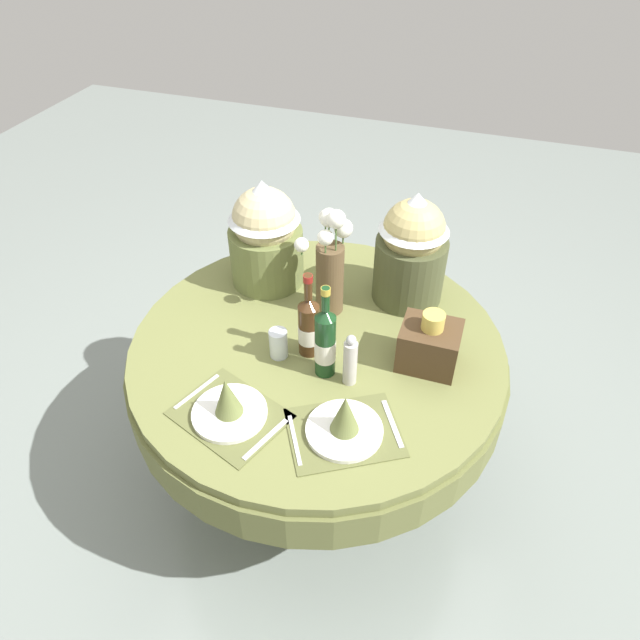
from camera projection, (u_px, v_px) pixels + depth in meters
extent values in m
plane|color=gray|center=(318.00, 467.00, 2.58)|extent=(8.00, 8.00, 0.00)
cylinder|color=olive|center=(317.00, 346.00, 2.10)|extent=(1.36, 1.36, 0.04)
cylinder|color=#626738|center=(317.00, 365.00, 2.16)|extent=(1.38, 1.38, 0.15)
cylinder|color=black|center=(317.00, 412.00, 2.34)|extent=(0.12, 0.12, 0.69)
cylinder|color=black|center=(318.00, 465.00, 2.57)|extent=(0.73, 0.73, 0.03)
cube|color=brown|center=(230.00, 415.00, 1.83)|extent=(0.41, 0.36, 0.00)
cylinder|color=white|center=(230.00, 413.00, 1.82)|extent=(0.24, 0.24, 0.02)
cone|color=#606B38|center=(227.00, 396.00, 1.77)|extent=(0.09, 0.09, 0.14)
cube|color=silver|center=(197.00, 391.00, 1.90)|extent=(0.08, 0.18, 0.00)
cube|color=silver|center=(266.00, 439.00, 1.75)|extent=(0.08, 0.18, 0.00)
cube|color=brown|center=(344.00, 432.00, 1.78)|extent=(0.42, 0.40, 0.00)
cylinder|color=white|center=(344.00, 430.00, 1.77)|extent=(0.24, 0.24, 0.02)
cone|color=#606B38|center=(345.00, 413.00, 1.72)|extent=(0.09, 0.09, 0.14)
cube|color=silver|center=(295.00, 440.00, 1.75)|extent=(0.11, 0.17, 0.00)
cube|color=silver|center=(392.00, 423.00, 1.80)|extent=(0.11, 0.17, 0.00)
cylinder|color=brown|center=(330.00, 279.00, 2.14)|extent=(0.10, 0.10, 0.28)
sphere|color=white|center=(326.00, 216.00, 2.01)|extent=(0.05, 0.05, 0.05)
cylinder|color=#4C7038|center=(325.00, 231.00, 2.05)|extent=(0.01, 0.01, 0.09)
sphere|color=white|center=(301.00, 245.00, 1.99)|extent=(0.05, 0.05, 0.05)
cylinder|color=#4C7038|center=(302.00, 252.00, 2.01)|extent=(0.01, 0.01, 0.02)
sphere|color=white|center=(326.00, 238.00, 1.98)|extent=(0.06, 0.06, 0.06)
cylinder|color=#4C7038|center=(325.00, 247.00, 2.01)|extent=(0.01, 0.01, 0.04)
sphere|color=white|center=(329.00, 218.00, 2.00)|extent=(0.07, 0.07, 0.07)
cylinder|color=#4C7038|center=(329.00, 234.00, 2.04)|extent=(0.01, 0.01, 0.08)
sphere|color=white|center=(343.00, 228.00, 2.03)|extent=(0.07, 0.07, 0.07)
cylinder|color=#4C7038|center=(343.00, 239.00, 2.06)|extent=(0.01, 0.01, 0.04)
sphere|color=white|center=(336.00, 219.00, 1.95)|extent=(0.07, 0.07, 0.07)
cylinder|color=#4C7038|center=(336.00, 238.00, 2.00)|extent=(0.01, 0.01, 0.10)
cylinder|color=#422814|center=(309.00, 330.00, 1.99)|extent=(0.07, 0.07, 0.20)
cylinder|color=silver|center=(309.00, 333.00, 2.00)|extent=(0.08, 0.08, 0.07)
cone|color=#422814|center=(308.00, 303.00, 1.91)|extent=(0.07, 0.07, 0.03)
cylinder|color=#422814|center=(308.00, 287.00, 1.87)|extent=(0.03, 0.03, 0.10)
cylinder|color=maroon|center=(308.00, 279.00, 1.84)|extent=(0.03, 0.03, 0.02)
cylinder|color=#143819|center=(325.00, 346.00, 1.90)|extent=(0.07, 0.07, 0.24)
cylinder|color=silver|center=(325.00, 350.00, 1.91)|extent=(0.07, 0.07, 0.08)
cone|color=#143819|center=(325.00, 314.00, 1.81)|extent=(0.07, 0.07, 0.03)
cylinder|color=#143819|center=(326.00, 299.00, 1.77)|extent=(0.03, 0.03, 0.09)
cylinder|color=#B29933|center=(326.00, 291.00, 1.75)|extent=(0.03, 0.03, 0.02)
cylinder|color=silver|center=(278.00, 344.00, 2.00)|extent=(0.07, 0.07, 0.11)
cylinder|color=#B7B2AD|center=(350.00, 363.00, 1.89)|extent=(0.05, 0.05, 0.17)
sphere|color=#B7B7BC|center=(351.00, 340.00, 1.82)|extent=(0.03, 0.03, 0.03)
cylinder|color=olive|center=(267.00, 256.00, 2.31)|extent=(0.29, 0.29, 0.23)
sphere|color=#C6B784|center=(264.00, 219.00, 2.20)|extent=(0.25, 0.25, 0.25)
cone|color=silver|center=(263.00, 200.00, 2.15)|extent=(0.28, 0.28, 0.16)
cylinder|color=#474C2D|center=(409.00, 270.00, 2.21)|extent=(0.27, 0.27, 0.26)
sphere|color=tan|center=(414.00, 230.00, 2.10)|extent=(0.23, 0.23, 0.23)
cone|color=silver|center=(416.00, 212.00, 2.05)|extent=(0.26, 0.26, 0.15)
cube|color=#47331E|center=(429.00, 346.00, 1.96)|extent=(0.20, 0.17, 0.16)
cylinder|color=gold|center=(433.00, 321.00, 1.89)|extent=(0.08, 0.08, 0.06)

